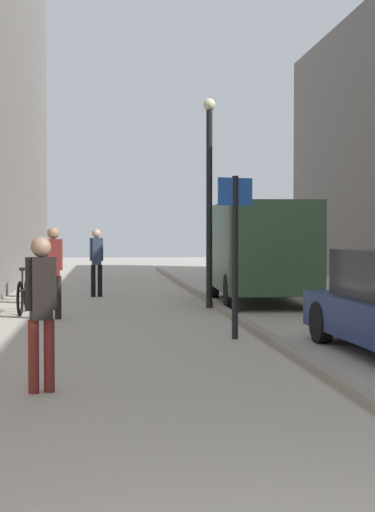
# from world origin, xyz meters

# --- Properties ---
(ground_plane) EXTENTS (80.00, 80.00, 0.00)m
(ground_plane) POSITION_xyz_m (0.00, 12.00, 0.00)
(ground_plane) COLOR #A8A093
(kerb_strip) EXTENTS (0.16, 40.00, 0.12)m
(kerb_strip) POSITION_xyz_m (1.58, 12.00, 0.06)
(kerb_strip) COLOR gray
(kerb_strip) RESTS_ON ground_plane
(pedestrian_main_foreground) EXTENTS (0.36, 0.24, 1.82)m
(pedestrian_main_foreground) POSITION_xyz_m (-1.96, 11.95, 1.05)
(pedestrian_main_foreground) COLOR black
(pedestrian_main_foreground) RESTS_ON ground_plane
(pedestrian_mid_block) EXTENTS (0.36, 0.24, 1.82)m
(pedestrian_mid_block) POSITION_xyz_m (-1.17, 17.15, 1.05)
(pedestrian_mid_block) COLOR black
(pedestrian_mid_block) RESTS_ON ground_plane
(pedestrian_far_crossing) EXTENTS (0.32, 0.23, 1.64)m
(pedestrian_far_crossing) POSITION_xyz_m (-1.63, 5.17, 0.95)
(pedestrian_far_crossing) COLOR maroon
(pedestrian_far_crossing) RESTS_ON ground_plane
(delivery_van) EXTENTS (2.30, 4.96, 2.42)m
(delivery_van) POSITION_xyz_m (2.82, 14.86, 1.30)
(delivery_van) COLOR #335138
(delivery_van) RESTS_ON ground_plane
(street_sign_post) EXTENTS (0.58, 0.20, 2.60)m
(street_sign_post) POSITION_xyz_m (1.11, 8.84, 1.55)
(street_sign_post) COLOR black
(street_sign_post) RESTS_ON ground_plane
(lamp_post) EXTENTS (0.28, 0.28, 4.76)m
(lamp_post) POSITION_xyz_m (1.42, 13.84, 2.72)
(lamp_post) COLOR black
(lamp_post) RESTS_ON ground_plane
(bicycle_leaning) EXTENTS (0.12, 1.77, 0.98)m
(bicycle_leaning) POSITION_xyz_m (-2.66, 13.10, 0.38)
(bicycle_leaning) COLOR black
(bicycle_leaning) RESTS_ON ground_plane
(cafe_chair_near_window) EXTENTS (0.48, 0.48, 0.94)m
(cafe_chair_near_window) POSITION_xyz_m (-2.82, 17.31, 0.55)
(cafe_chair_near_window) COLOR #B7B2A8
(cafe_chair_near_window) RESTS_ON ground_plane
(cafe_chair_by_doorway) EXTENTS (0.44, 0.44, 0.94)m
(cafe_chair_by_doorway) POSITION_xyz_m (-2.47, 15.37, 0.55)
(cafe_chair_by_doorway) COLOR #B7B2A8
(cafe_chair_by_doorway) RESTS_ON ground_plane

